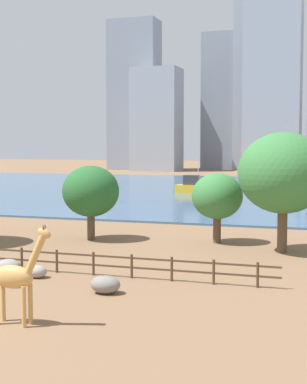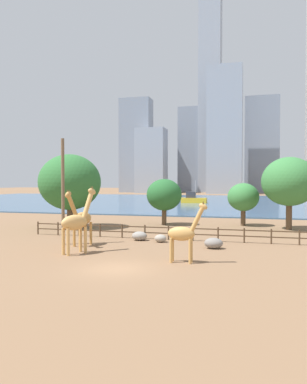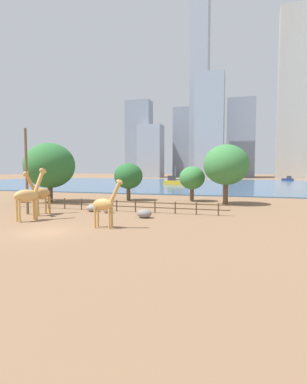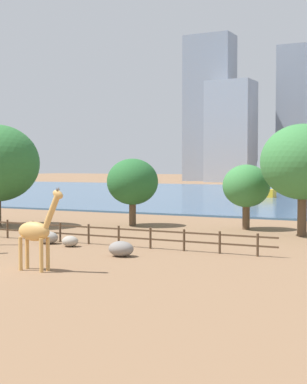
{
  "view_description": "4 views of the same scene",
  "coord_description": "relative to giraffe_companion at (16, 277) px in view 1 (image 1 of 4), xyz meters",
  "views": [
    {
      "loc": [
        16.17,
        -17.29,
        7.07
      ],
      "look_at": [
        1.25,
        27.07,
        3.49
      ],
      "focal_mm": 55.0,
      "sensor_mm": 36.0,
      "label": 1
    },
    {
      "loc": [
        8.1,
        -21.42,
        5.35
      ],
      "look_at": [
        -2.28,
        17.27,
        4.23
      ],
      "focal_mm": 35.0,
      "sensor_mm": 36.0,
      "label": 2
    },
    {
      "loc": [
        14.37,
        -18.92,
        4.73
      ],
      "look_at": [
        3.05,
        18.11,
        1.8
      ],
      "focal_mm": 28.0,
      "sensor_mm": 36.0,
      "label": 3
    },
    {
      "loc": [
        21.6,
        -19.8,
        5.13
      ],
      "look_at": [
        -0.23,
        22.76,
        2.93
      ],
      "focal_mm": 55.0,
      "sensor_mm": 36.0,
      "label": 4
    }
  ],
  "objects": [
    {
      "name": "tree_left_small",
      "position": [
        -6.23,
        20.67,
        1.77
      ],
      "size": [
        4.33,
        4.33,
        5.67
      ],
      "color": "brown",
      "rests_on": "ground"
    },
    {
      "name": "harbor_water",
      "position": [
        -3.66,
        74.23,
        -1.83
      ],
      "size": [
        180.0,
        86.0,
        0.2
      ],
      "primitive_type": "cube",
      "color": "#3D6084",
      "rests_on": "ground"
    },
    {
      "name": "boat_sailboat",
      "position": [
        -9.6,
        65.28,
        -0.81
      ],
      "size": [
        6.11,
        2.26,
        5.48
      ],
      "rotation": [
        0.0,
        0.0,
        0.01
      ],
      "color": "gold",
      "rests_on": "harbor_water"
    },
    {
      "name": "skyline_tower_short",
      "position": [
        -26.68,
        165.04,
        19.41
      ],
      "size": [
        11.69,
        10.1,
        42.68
      ],
      "primitive_type": "cube",
      "color": "gray",
      "rests_on": "ground"
    },
    {
      "name": "skyline_block_wide",
      "position": [
        -52.2,
        153.57,
        21.2
      ],
      "size": [
        15.27,
        8.91,
        46.25
      ],
      "primitive_type": "cube",
      "color": "gray",
      "rests_on": "ground"
    },
    {
      "name": "boulder_by_pole",
      "position": [
        1.38,
        5.73,
        -1.5
      ],
      "size": [
        1.49,
        1.15,
        0.87
      ],
      "primitive_type": "ellipsoid",
      "color": "gray",
      "rests_on": "ground"
    },
    {
      "name": "boulder_near_fence",
      "position": [
        -5.56,
        8.18,
        -1.52
      ],
      "size": [
        1.4,
        1.08,
        0.81
      ],
      "primitive_type": "ellipsoid",
      "color": "gray",
      "rests_on": "ground"
    },
    {
      "name": "tree_center_broad",
      "position": [
        8.25,
        19.71,
        3.41
      ],
      "size": [
        6.03,
        6.03,
        8.08
      ],
      "color": "brown",
      "rests_on": "ground"
    },
    {
      "name": "skyline_tower_glass",
      "position": [
        -42.38,
        146.28,
        13.23
      ],
      "size": [
        13.7,
        10.1,
        30.31
      ],
      "primitive_type": "cube",
      "color": "#939EAD",
      "rests_on": "ground"
    },
    {
      "name": "giraffe_companion",
      "position": [
        0.0,
        0.0,
        0.0
      ],
      "size": [
        2.69,
        0.72,
        4.1
      ],
      "rotation": [
        0.0,
        0.0,
        0.0
      ],
      "color": "tan",
      "rests_on": "ground"
    },
    {
      "name": "enclosure_fence",
      "position": [
        -3.9,
        9.23,
        -1.17
      ],
      "size": [
        26.12,
        0.14,
        1.3
      ],
      "color": "#4C3826",
      "rests_on": "ground"
    },
    {
      "name": "boulder_small",
      "position": [
        -3.47,
        7.69,
        -1.59
      ],
      "size": [
        1.06,
        0.91,
        0.68
      ],
      "primitive_type": "ellipsoid",
      "color": "gray",
      "rests_on": "ground"
    },
    {
      "name": "tree_left_large",
      "position": [
        3.23,
        22.26,
        1.52
      ],
      "size": [
        3.77,
        3.77,
        5.17
      ],
      "color": "brown",
      "rests_on": "ground"
    },
    {
      "name": "ground_plane",
      "position": [
        -3.66,
        77.23,
        -1.93
      ],
      "size": [
        400.0,
        400.0,
        0.0
      ],
      "primitive_type": "plane",
      "color": "brown"
    },
    {
      "name": "skyline_block_central",
      "position": [
        -7.87,
        140.96,
        25.64
      ],
      "size": [
        14.93,
        8.59,
        55.13
      ],
      "primitive_type": "cube",
      "color": "#939EAD",
      "rests_on": "ground"
    }
  ]
}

